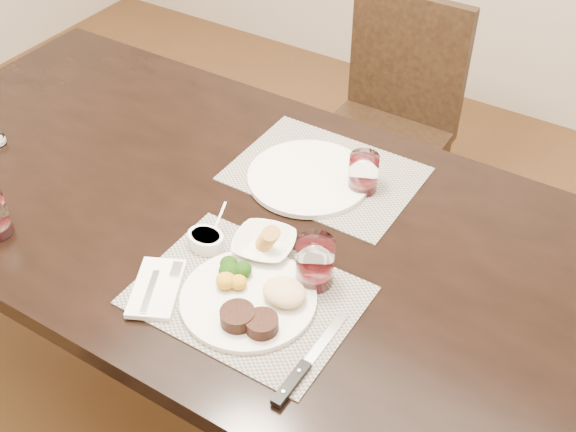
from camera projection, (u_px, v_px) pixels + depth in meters
The scene contains 13 objects.
ground_plane at pixel (242, 392), 2.23m from camera, with size 4.50×4.50×0.00m, color #462B16.
dining_table at pixel (231, 233), 1.80m from camera, with size 2.00×1.00×0.75m.
chair_far at pixel (390, 115), 2.50m from camera, with size 0.42×0.42×0.90m.
placemat_near at pixel (247, 296), 1.52m from camera, with size 0.46×0.34×0.00m, color gray.
placemat_far at pixel (325, 174), 1.84m from camera, with size 0.46×0.34×0.00m, color gray.
dinner_plate at pixel (253, 299), 1.49m from camera, with size 0.29×0.29×0.05m.
napkin_fork at pixel (157, 288), 1.53m from camera, with size 0.16×0.20×0.02m.
steak_knife at pixel (300, 372), 1.36m from camera, with size 0.02×0.26×0.01m.
cracker_bowl at pixel (264, 244), 1.61m from camera, with size 0.16×0.16×0.06m.
sauce_ramekin at pixel (206, 240), 1.62m from camera, with size 0.09×0.13×0.07m.
wine_glass_near at pixel (315, 264), 1.52m from camera, with size 0.08×0.08×0.11m.
far_plate at pixel (309, 177), 1.82m from camera, with size 0.31×0.31×0.01m, color white.
wine_glass_far at pixel (363, 175), 1.76m from camera, with size 0.07×0.07×0.10m.
Camera 1 is at (0.83, -1.05, 1.88)m, focal length 45.00 mm.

